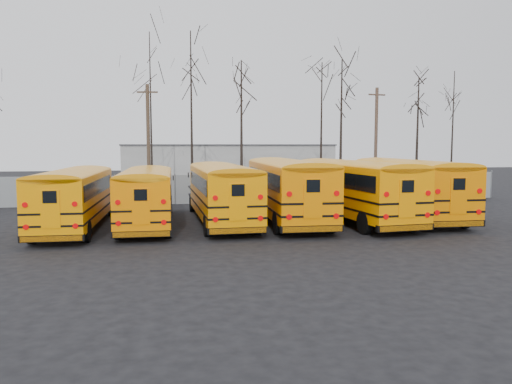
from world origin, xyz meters
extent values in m
plane|color=black|center=(0.00, 0.00, 0.00)|extent=(120.00, 120.00, 0.00)
cube|color=gray|center=(0.00, 12.00, 1.00)|extent=(40.00, 0.04, 2.00)
cube|color=#BAB9B5|center=(2.00, 32.00, 2.00)|extent=(22.00, 8.00, 4.00)
cylinder|color=black|center=(-10.01, -0.97, 0.48)|extent=(0.28, 0.96, 0.96)
cylinder|color=black|center=(-7.85, -1.01, 0.48)|extent=(0.28, 0.96, 0.96)
cylinder|color=black|center=(-9.86, 7.05, 0.48)|extent=(0.28, 0.96, 0.96)
cylinder|color=black|center=(-7.70, 7.01, 0.48)|extent=(0.28, 0.96, 0.96)
cube|color=#FF9400|center=(-8.87, 2.12, 1.60)|extent=(2.55, 8.93, 2.24)
cube|color=#FF9400|center=(-8.78, 7.37, 0.96)|extent=(2.18, 1.66, 0.96)
cube|color=black|center=(-8.87, 1.92, 2.10)|extent=(2.57, 7.97, 0.67)
cube|color=black|center=(-8.86, 2.93, 0.91)|extent=(2.61, 10.57, 0.09)
cube|color=black|center=(-8.86, 2.93, 1.39)|extent=(2.61, 10.57, 0.09)
cube|color=black|center=(-8.95, -2.23, 0.43)|extent=(2.45, 0.25, 0.27)
cube|color=black|center=(-8.76, 8.13, 0.43)|extent=(2.30, 0.23, 0.25)
cube|color=#FF9400|center=(-8.95, -2.34, 1.58)|extent=(0.72, 0.05, 1.48)
cylinder|color=#B20505|center=(-9.86, -2.33, 0.91)|extent=(0.21, 0.04, 0.21)
cylinder|color=#B20505|center=(-8.05, -2.36, 0.91)|extent=(0.21, 0.04, 0.21)
cylinder|color=#B20505|center=(-9.86, -2.33, 1.77)|extent=(0.21, 0.04, 0.21)
cylinder|color=#B20505|center=(-8.05, -2.36, 1.77)|extent=(0.21, 0.04, 0.21)
cylinder|color=black|center=(-6.62, -0.59, 0.47)|extent=(0.28, 0.95, 0.95)
cylinder|color=black|center=(-4.49, -0.62, 0.47)|extent=(0.28, 0.95, 0.95)
cylinder|color=black|center=(-6.53, 7.36, 0.47)|extent=(0.28, 0.95, 0.95)
cylinder|color=black|center=(-4.39, 7.33, 0.47)|extent=(0.28, 0.95, 0.95)
cube|color=#FF7F00|center=(-5.52, 2.47, 1.59)|extent=(2.47, 8.83, 2.22)
cube|color=#FF7F00|center=(-5.46, 7.68, 0.95)|extent=(2.15, 1.63, 0.95)
cube|color=black|center=(-5.52, 2.28, 2.08)|extent=(2.50, 7.88, 0.66)
cube|color=black|center=(-5.51, 3.28, 0.90)|extent=(2.52, 10.46, 0.09)
cube|color=black|center=(-5.51, 3.28, 1.37)|extent=(2.52, 10.46, 0.09)
cube|color=black|center=(-5.57, -1.83, 0.43)|extent=(2.43, 0.24, 0.27)
cube|color=black|center=(-5.45, 8.43, 0.43)|extent=(2.27, 0.22, 0.25)
cube|color=#FF7F00|center=(-5.57, -1.94, 1.56)|extent=(0.71, 0.05, 1.47)
cylinder|color=#B20505|center=(-6.47, -1.94, 0.90)|extent=(0.21, 0.04, 0.21)
cylinder|color=#B20505|center=(-4.67, -1.96, 0.90)|extent=(0.21, 0.04, 0.21)
cylinder|color=#B20505|center=(-6.47, -1.94, 1.75)|extent=(0.21, 0.04, 0.21)
cylinder|color=#B20505|center=(-4.67, -1.96, 1.75)|extent=(0.21, 0.04, 0.21)
cylinder|color=black|center=(-2.79, -0.56, 0.50)|extent=(0.31, 1.01, 1.01)
cylinder|color=black|center=(-0.51, -0.49, 0.50)|extent=(0.31, 1.01, 1.01)
cylinder|color=black|center=(-3.05, 7.89, 0.50)|extent=(0.31, 1.01, 1.01)
cylinder|color=black|center=(-0.77, 7.96, 0.50)|extent=(0.31, 1.01, 1.01)
cube|color=#FB9000|center=(-1.75, 2.74, 1.68)|extent=(2.80, 9.43, 2.36)
cube|color=#FB9000|center=(-1.92, 8.27, 1.01)|extent=(2.31, 1.78, 1.01)
cube|color=black|center=(-1.74, 2.54, 2.21)|extent=(2.81, 8.42, 0.70)
cube|color=black|center=(-1.78, 3.60, 0.96)|extent=(2.89, 11.16, 0.09)
cube|color=black|center=(-1.78, 3.60, 1.46)|extent=(2.89, 11.16, 0.09)
cube|color=black|center=(-1.61, -1.83, 0.45)|extent=(2.58, 0.30, 0.28)
cube|color=black|center=(-1.95, 9.08, 0.45)|extent=(2.42, 0.28, 0.26)
cube|color=#FB9000|center=(-1.61, -1.94, 1.66)|extent=(0.76, 0.06, 1.56)
cylinder|color=#B20505|center=(-2.56, -1.98, 0.96)|extent=(0.22, 0.05, 0.22)
cylinder|color=#B20505|center=(-0.65, -1.92, 0.96)|extent=(0.22, 0.05, 0.22)
cylinder|color=#B20505|center=(-2.56, -1.98, 1.86)|extent=(0.22, 0.05, 0.22)
cylinder|color=#B20505|center=(-0.65, -1.92, 1.86)|extent=(0.22, 0.05, 0.22)
cylinder|color=black|center=(0.36, -0.73, 0.54)|extent=(0.33, 1.09, 1.08)
cylinder|color=black|center=(2.80, -0.79, 0.54)|extent=(0.33, 1.09, 1.08)
cylinder|color=black|center=(0.60, 8.35, 0.54)|extent=(0.33, 1.09, 1.08)
cylinder|color=black|center=(3.04, 8.28, 0.54)|extent=(0.33, 1.09, 1.08)
cube|color=orange|center=(1.67, 2.75, 1.81)|extent=(2.97, 10.12, 2.54)
cube|color=orange|center=(1.83, 8.69, 1.08)|extent=(2.48, 1.90, 1.08)
cube|color=black|center=(1.67, 2.54, 2.38)|extent=(2.98, 9.04, 0.76)
cube|color=black|center=(1.70, 3.67, 1.03)|extent=(3.05, 11.98, 0.10)
cube|color=black|center=(1.70, 3.67, 1.57)|extent=(3.05, 11.98, 0.10)
cube|color=black|center=(1.54, -2.16, 0.49)|extent=(2.77, 0.31, 0.30)
cube|color=black|center=(1.85, 9.56, 0.49)|extent=(2.60, 0.28, 0.28)
cube|color=orange|center=(1.54, -2.28, 1.78)|extent=(0.81, 0.06, 1.67)
cylinder|color=#B20505|center=(0.51, -2.26, 1.03)|extent=(0.24, 0.05, 0.24)
cylinder|color=#B20505|center=(2.56, -2.32, 1.03)|extent=(0.24, 0.05, 0.24)
cylinder|color=#B20505|center=(0.51, -2.26, 2.00)|extent=(0.24, 0.05, 0.24)
cylinder|color=#B20505|center=(2.56, -2.32, 2.00)|extent=(0.24, 0.05, 0.24)
cylinder|color=black|center=(4.28, -1.30, 0.53)|extent=(0.40, 1.08, 1.06)
cylinder|color=black|center=(6.67, -1.07, 0.53)|extent=(0.40, 1.08, 1.06)
cylinder|color=black|center=(3.44, 7.58, 0.53)|extent=(0.40, 1.08, 1.06)
cylinder|color=black|center=(5.83, 7.81, 0.53)|extent=(0.40, 1.08, 1.06)
cube|color=#FF8D00|center=(5.15, 2.25, 1.78)|extent=(3.57, 10.08, 2.50)
cube|color=#FF8D00|center=(4.60, 8.07, 1.06)|extent=(2.55, 2.02, 1.06)
cube|color=black|center=(5.17, 2.04, 2.34)|extent=(3.51, 9.03, 0.74)
cube|color=black|center=(5.06, 3.15, 1.01)|extent=(3.77, 11.90, 0.10)
cube|color=black|center=(5.06, 3.15, 1.54)|extent=(3.77, 11.90, 0.10)
cube|color=black|center=(5.60, -2.56, 0.48)|extent=(2.73, 0.49, 0.30)
cube|color=black|center=(4.52, 8.91, 0.48)|extent=(2.56, 0.45, 0.28)
cube|color=#FF8D00|center=(5.61, -2.67, 1.75)|extent=(0.80, 0.12, 1.65)
cylinder|color=#B20505|center=(4.61, -2.78, 1.01)|extent=(0.24, 0.06, 0.23)
cylinder|color=#B20505|center=(6.62, -2.59, 1.01)|extent=(0.24, 0.06, 0.23)
cylinder|color=#B20505|center=(4.61, -2.78, 1.96)|extent=(0.24, 0.06, 0.23)
cylinder|color=#B20505|center=(6.62, -2.59, 1.96)|extent=(0.24, 0.06, 0.23)
cylinder|color=black|center=(7.26, -0.50, 0.53)|extent=(0.33, 1.07, 1.07)
cylinder|color=black|center=(9.66, -0.57, 0.53)|extent=(0.33, 1.07, 1.07)
cylinder|color=black|center=(7.52, 8.44, 0.53)|extent=(0.33, 1.07, 1.07)
cylinder|color=black|center=(9.92, 8.37, 0.53)|extent=(0.33, 1.07, 1.07)
cube|color=orange|center=(8.56, 2.92, 1.78)|extent=(2.95, 9.98, 2.50)
cube|color=orange|center=(8.73, 8.78, 1.07)|extent=(2.45, 1.88, 1.07)
cube|color=black|center=(8.55, 2.71, 2.34)|extent=(2.96, 8.92, 0.75)
cube|color=black|center=(8.59, 3.83, 1.01)|extent=(3.04, 11.81, 0.10)
cube|color=black|center=(8.59, 3.83, 1.54)|extent=(3.04, 11.81, 0.10)
cube|color=black|center=(8.42, -1.92, 0.48)|extent=(2.73, 0.31, 0.30)
cube|color=black|center=(8.76, 9.63, 0.48)|extent=(2.56, 0.29, 0.28)
cube|color=orange|center=(8.42, -2.04, 1.76)|extent=(0.80, 0.07, 1.65)
cylinder|color=#B20505|center=(7.40, -2.02, 1.01)|extent=(0.24, 0.05, 0.23)
cylinder|color=#B20505|center=(9.43, -2.08, 1.01)|extent=(0.24, 0.05, 0.23)
cylinder|color=#B20505|center=(7.40, -2.02, 1.97)|extent=(0.24, 0.05, 0.23)
cylinder|color=#B20505|center=(9.43, -2.08, 1.97)|extent=(0.24, 0.05, 0.23)
cylinder|color=#483729|center=(-5.83, 14.95, 4.21)|extent=(0.26, 0.26, 8.42)
cube|color=#483729|center=(-5.83, 14.95, 7.86)|extent=(1.50, 0.31, 0.11)
cylinder|color=brown|center=(12.98, 17.65, 4.43)|extent=(0.28, 0.28, 8.85)
cube|color=brown|center=(12.98, 17.65, 8.26)|extent=(1.57, 0.36, 0.12)
cone|color=black|center=(-5.68, 17.11, 6.30)|extent=(0.26, 0.26, 12.61)
cone|color=black|center=(-2.56, 17.44, 6.44)|extent=(0.26, 0.26, 12.88)
cone|color=black|center=(1.03, 14.87, 5.16)|extent=(0.26, 0.26, 10.32)
cone|color=black|center=(7.14, 14.45, 5.13)|extent=(0.26, 0.26, 10.26)
cone|color=black|center=(8.83, 14.77, 5.32)|extent=(0.26, 0.26, 10.64)
cone|color=black|center=(14.89, 14.13, 4.63)|extent=(0.26, 0.26, 9.26)
cone|color=black|center=(18.33, 14.84, 4.98)|extent=(0.26, 0.26, 9.96)
camera|label=1|loc=(-4.48, -22.42, 4.04)|focal=35.00mm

